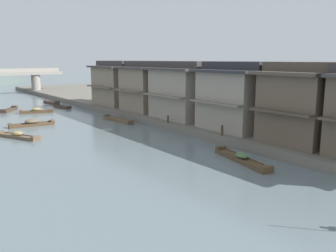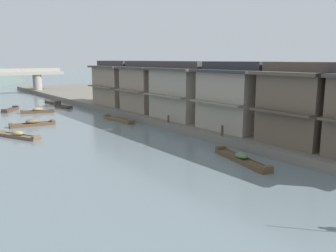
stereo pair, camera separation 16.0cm
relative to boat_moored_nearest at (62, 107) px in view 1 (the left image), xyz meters
The scene contains 16 objects.
riverbank_right 20.92m from the boat_moored_nearest, 56.99° to the right, with size 18.00×110.00×0.74m, color #6B665B.
boat_moored_nearest is the anchor object (origin of this frame).
boat_moored_second 5.70m from the boat_moored_nearest, 86.69° to the left, with size 1.55×3.77×0.56m.
boat_moored_third 15.11m from the boat_moored_nearest, 86.02° to the right, with size 1.22×5.50×0.48m.
boat_moored_far 5.44m from the boat_moored_nearest, 147.61° to the right, with size 4.34×2.30×0.73m.
boat_midriver_drifting 14.35m from the boat_moored_nearest, 122.87° to the right, with size 4.71×1.48×0.77m.
boat_midriver_upstream 20.19m from the boat_moored_nearest, 121.40° to the right, with size 2.98×4.96×0.66m.
boat_upstream_distant 7.23m from the boat_moored_nearest, behind, with size 2.99×3.74×0.54m.
boat_crossing_west 34.63m from the boat_moored_nearest, 89.79° to the right, with size 2.18×5.86×0.68m.
house_waterfront_second 36.13m from the boat_moored_nearest, 79.62° to the right, with size 7.13×5.93×6.14m.
house_waterfront_tall 29.65m from the boat_moored_nearest, 77.48° to the right, with size 6.93×6.80×6.14m.
house_waterfront_narrow 22.21m from the boat_moored_nearest, 74.05° to the right, with size 6.22×7.44×6.14m.
house_waterfront_far 15.65m from the boat_moored_nearest, 65.43° to the right, with size 6.84×6.69×6.14m.
house_waterfront_end 9.48m from the boat_moored_nearest, 45.13° to the right, with size 6.55×7.78×6.14m.
mooring_post_dock_mid 30.26m from the boat_moored_nearest, 84.79° to the right, with size 0.20×0.20×0.89m, color #473828.
mooring_post_dock_far 22.70m from the boat_moored_nearest, 83.05° to the right, with size 0.20×0.20×0.75m, color #473828.
Camera 1 is at (-13.59, -2.73, 7.07)m, focal length 37.11 mm.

